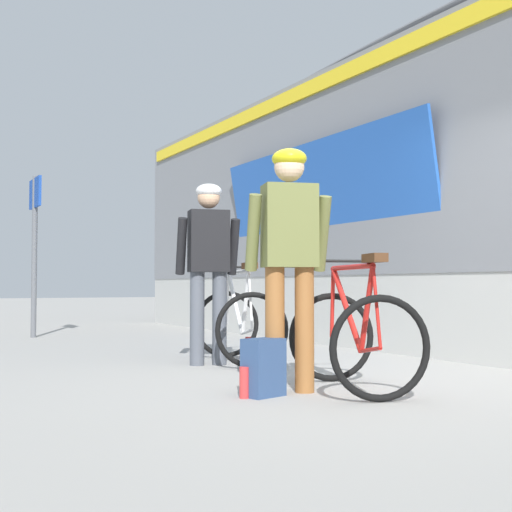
# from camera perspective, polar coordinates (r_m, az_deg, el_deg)

# --- Properties ---
(ground_plane) EXTENTS (80.00, 80.00, 0.00)m
(ground_plane) POSITION_cam_1_polar(r_m,az_deg,el_deg) (5.56, 9.36, -10.33)
(ground_plane) COLOR #A09E99
(cyclist_near_in_dark) EXTENTS (0.65, 0.40, 1.76)m
(cyclist_near_in_dark) POSITION_cam_1_polar(r_m,az_deg,el_deg) (6.86, -3.87, -0.01)
(cyclist_near_in_dark) COLOR #4C515B
(cyclist_near_in_dark) RESTS_ON ground
(cyclist_far_in_olive) EXTENTS (0.66, 0.42, 1.76)m
(cyclist_far_in_olive) POSITION_cam_1_polar(r_m,az_deg,el_deg) (5.09, 2.72, 0.81)
(cyclist_far_in_olive) COLOR #935B2D
(cyclist_far_in_olive) RESTS_ON ground
(bicycle_near_white) EXTENTS (0.93, 1.20, 0.99)m
(bicycle_near_white) POSITION_cam_1_polar(r_m,az_deg,el_deg) (7.06, -1.41, -5.38)
(bicycle_near_white) COLOR black
(bicycle_near_white) RESTS_ON ground
(bicycle_far_red) EXTENTS (0.98, 1.23, 0.99)m
(bicycle_far_red) POSITION_cam_1_polar(r_m,az_deg,el_deg) (5.22, 7.94, -6.41)
(bicycle_far_red) COLOR black
(bicycle_far_red) RESTS_ON ground
(backpack_on_platform) EXTENTS (0.32, 0.25, 0.40)m
(backpack_on_platform) POSITION_cam_1_polar(r_m,az_deg,el_deg) (4.94, 0.61, -9.01)
(backpack_on_platform) COLOR navy
(backpack_on_platform) RESTS_ON ground
(water_bottle_near_the_bikes) EXTENTS (0.06, 0.06, 0.21)m
(water_bottle_near_the_bikes) POSITION_cam_1_polar(r_m,az_deg,el_deg) (7.68, -0.64, -7.35)
(water_bottle_near_the_bikes) COLOR red
(water_bottle_near_the_bikes) RESTS_ON ground
(water_bottle_by_the_backpack) EXTENTS (0.07, 0.07, 0.21)m
(water_bottle_by_the_backpack) POSITION_cam_1_polar(r_m,az_deg,el_deg) (4.88, -0.95, -10.21)
(water_bottle_by_the_backpack) COLOR red
(water_bottle_by_the_backpack) RESTS_ON ground
(platform_sign_post) EXTENTS (0.08, 0.70, 2.40)m
(platform_sign_post) POSITION_cam_1_polar(r_m,az_deg,el_deg) (10.99, -17.48, 2.16)
(platform_sign_post) COLOR #595B60
(platform_sign_post) RESTS_ON ground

